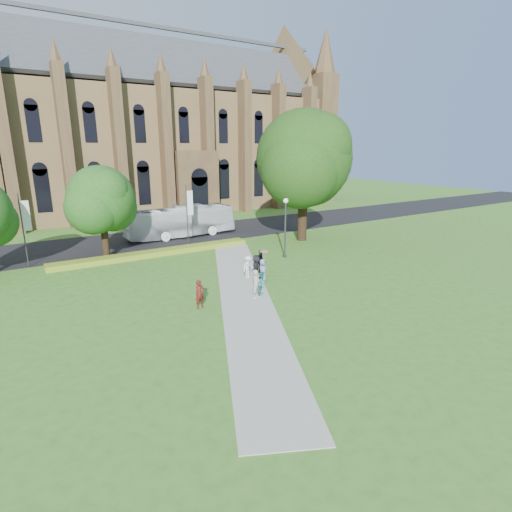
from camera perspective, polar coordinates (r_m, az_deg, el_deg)
ground at (r=26.49m, az=-0.70°, el=-5.66°), size 160.00×160.00×0.00m
road at (r=44.11m, az=-14.44°, el=2.43°), size 160.00×10.00×0.02m
footpath at (r=27.29m, az=-1.80°, el=-4.98°), size 15.58×28.54×0.04m
flower_hedge at (r=37.16m, az=-14.10°, el=0.43°), size 18.00×1.40×0.45m
cathedral at (r=65.09m, az=-12.17°, el=18.09°), size 52.60×18.25×28.00m
streetlamp at (r=34.88m, az=4.22°, el=5.06°), size 0.44×0.44×5.24m
large_tree at (r=41.27m, az=6.89°, el=13.67°), size 9.60×9.60×13.20m
street_tree_1 at (r=36.51m, az=-21.27°, el=7.59°), size 5.60×5.60×8.05m
banner_pole_0 at (r=39.75m, az=-9.67°, el=6.29°), size 0.70×0.10×6.00m
banner_pole_1 at (r=36.82m, az=-30.20°, el=3.71°), size 0.70×0.10×6.00m
tour_coach at (r=44.04m, az=-10.67°, el=4.85°), size 11.99×3.17×3.32m
pedestrian_0 at (r=24.42m, az=-8.05°, el=-5.39°), size 0.70×0.52×1.74m
pedestrian_1 at (r=26.32m, az=0.86°, el=-3.90°), size 0.96×0.95×1.56m
pedestrian_2 at (r=29.64m, az=-1.12°, el=-1.55°), size 1.24×0.95×1.69m
pedestrian_3 at (r=30.75m, az=0.65°, el=-0.76°), size 1.04×1.12×1.85m
pedestrian_4 at (r=28.83m, az=0.95°, el=-2.06°), size 0.97×0.91×1.67m
pedestrian_5 at (r=29.66m, az=0.00°, el=-1.46°), size 1.19×1.70×1.76m
pedestrian_6 at (r=25.70m, az=0.03°, el=-4.00°), size 0.82×0.73×1.88m
parasol at (r=28.68m, az=1.16°, el=0.21°), size 0.90×0.90×0.60m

